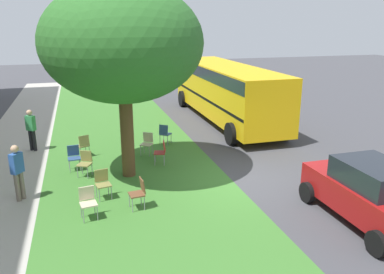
{
  "coord_description": "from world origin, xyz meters",
  "views": [
    {
      "loc": [
        -10.89,
        4.8,
        5.06
      ],
      "look_at": [
        0.97,
        1.32,
        1.34
      ],
      "focal_mm": 36.15,
      "sensor_mm": 36.0,
      "label": 1
    }
  ],
  "objects_px": {
    "chair_7": "(88,200)",
    "school_bus": "(226,87)",
    "chair_8": "(161,151)",
    "chair_6": "(74,156)",
    "chair_2": "(165,133)",
    "street_tree": "(123,43)",
    "chair_5": "(139,191)",
    "chair_0": "(147,142)",
    "pedestrian_0": "(18,170)",
    "chair_4": "(85,161)",
    "chair_1": "(103,182)",
    "chair_3": "(83,144)",
    "parked_car": "(370,192)",
    "pedestrian_1": "(31,128)"
  },
  "relations": [
    {
      "from": "chair_0",
      "to": "chair_6",
      "type": "relative_size",
      "value": 1.0
    },
    {
      "from": "chair_4",
      "to": "school_bus",
      "type": "distance_m",
      "value": 9.42
    },
    {
      "from": "chair_3",
      "to": "chair_0",
      "type": "bearing_deg",
      "value": -99.67
    },
    {
      "from": "chair_0",
      "to": "chair_2",
      "type": "bearing_deg",
      "value": -41.0
    },
    {
      "from": "chair_5",
      "to": "chair_6",
      "type": "relative_size",
      "value": 1.0
    },
    {
      "from": "parked_car",
      "to": "school_bus",
      "type": "height_order",
      "value": "school_bus"
    },
    {
      "from": "chair_0",
      "to": "chair_8",
      "type": "height_order",
      "value": "same"
    },
    {
      "from": "chair_7",
      "to": "chair_8",
      "type": "xyz_separation_m",
      "value": [
        3.45,
        -2.72,
        0.0
      ]
    },
    {
      "from": "pedestrian_0",
      "to": "chair_4",
      "type": "bearing_deg",
      "value": -54.43
    },
    {
      "from": "pedestrian_0",
      "to": "pedestrian_1",
      "type": "distance_m",
      "value": 4.75
    },
    {
      "from": "chair_3",
      "to": "chair_8",
      "type": "bearing_deg",
      "value": -120.48
    },
    {
      "from": "school_bus",
      "to": "chair_6",
      "type": "bearing_deg",
      "value": 123.8
    },
    {
      "from": "chair_0",
      "to": "chair_1",
      "type": "distance_m",
      "value": 4.0
    },
    {
      "from": "street_tree",
      "to": "chair_5",
      "type": "height_order",
      "value": "street_tree"
    },
    {
      "from": "chair_5",
      "to": "chair_7",
      "type": "bearing_deg",
      "value": 97.45
    },
    {
      "from": "chair_1",
      "to": "pedestrian_1",
      "type": "relative_size",
      "value": 0.52
    },
    {
      "from": "chair_8",
      "to": "chair_6",
      "type": "bearing_deg",
      "value": 83.94
    },
    {
      "from": "chair_1",
      "to": "parked_car",
      "type": "distance_m",
      "value": 7.36
    },
    {
      "from": "chair_7",
      "to": "pedestrian_0",
      "type": "xyz_separation_m",
      "value": [
        1.7,
        1.88,
        0.41
      ]
    },
    {
      "from": "chair_6",
      "to": "chair_2",
      "type": "bearing_deg",
      "value": -62.19
    },
    {
      "from": "pedestrian_1",
      "to": "chair_6",
      "type": "bearing_deg",
      "value": -149.0
    },
    {
      "from": "chair_8",
      "to": "pedestrian_0",
      "type": "xyz_separation_m",
      "value": [
        -1.75,
        4.6,
        0.41
      ]
    },
    {
      "from": "chair_2",
      "to": "chair_1",
      "type": "bearing_deg",
      "value": 147.76
    },
    {
      "from": "chair_7",
      "to": "school_bus",
      "type": "height_order",
      "value": "school_bus"
    },
    {
      "from": "chair_7",
      "to": "chair_3",
      "type": "bearing_deg",
      "value": 0.04
    },
    {
      "from": "chair_2",
      "to": "pedestrian_1",
      "type": "distance_m",
      "value": 5.37
    },
    {
      "from": "chair_7",
      "to": "chair_8",
      "type": "distance_m",
      "value": 4.39
    },
    {
      "from": "chair_7",
      "to": "parked_car",
      "type": "relative_size",
      "value": 0.24
    },
    {
      "from": "chair_7",
      "to": "pedestrian_0",
      "type": "height_order",
      "value": "pedestrian_0"
    },
    {
      "from": "chair_2",
      "to": "chair_3",
      "type": "distance_m",
      "value": 3.42
    },
    {
      "from": "chair_4",
      "to": "chair_8",
      "type": "xyz_separation_m",
      "value": [
        0.39,
        -2.71,
        0.0
      ]
    },
    {
      "from": "chair_5",
      "to": "school_bus",
      "type": "relative_size",
      "value": 0.08
    },
    {
      "from": "chair_5",
      "to": "chair_8",
      "type": "distance_m",
      "value": 3.53
    },
    {
      "from": "chair_6",
      "to": "chair_8",
      "type": "xyz_separation_m",
      "value": [
        -0.33,
        -3.07,
        0.0
      ]
    },
    {
      "from": "street_tree",
      "to": "chair_1",
      "type": "xyz_separation_m",
      "value": [
        -1.57,
        0.96,
        -3.87
      ]
    },
    {
      "from": "chair_4",
      "to": "street_tree",
      "type": "bearing_deg",
      "value": -103.54
    },
    {
      "from": "street_tree",
      "to": "chair_5",
      "type": "distance_m",
      "value": 4.62
    },
    {
      "from": "chair_3",
      "to": "chair_6",
      "type": "relative_size",
      "value": 1.0
    },
    {
      "from": "chair_1",
      "to": "pedestrian_0",
      "type": "relative_size",
      "value": 0.52
    },
    {
      "from": "chair_1",
      "to": "chair_5",
      "type": "height_order",
      "value": "same"
    },
    {
      "from": "chair_4",
      "to": "chair_2",
      "type": "bearing_deg",
      "value": -51.31
    },
    {
      "from": "chair_2",
      "to": "school_bus",
      "type": "relative_size",
      "value": 0.08
    },
    {
      "from": "street_tree",
      "to": "parked_car",
      "type": "xyz_separation_m",
      "value": [
        -4.95,
        -5.56,
        -3.55
      ]
    },
    {
      "from": "street_tree",
      "to": "school_bus",
      "type": "relative_size",
      "value": 0.6
    },
    {
      "from": "chair_5",
      "to": "chair_8",
      "type": "relative_size",
      "value": 1.0
    },
    {
      "from": "pedestrian_1",
      "to": "chair_1",
      "type": "bearing_deg",
      "value": -155.45
    },
    {
      "from": "chair_5",
      "to": "parked_car",
      "type": "height_order",
      "value": "parked_car"
    },
    {
      "from": "chair_2",
      "to": "pedestrian_1",
      "type": "xyz_separation_m",
      "value": [
        0.72,
        5.31,
        0.41
      ]
    },
    {
      "from": "chair_6",
      "to": "parked_car",
      "type": "xyz_separation_m",
      "value": [
        -6.01,
        -7.34,
        0.32
      ]
    },
    {
      "from": "chair_3",
      "to": "pedestrian_1",
      "type": "bearing_deg",
      "value": 54.47
    }
  ]
}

